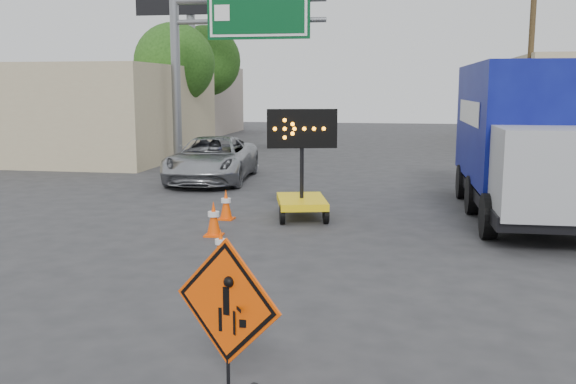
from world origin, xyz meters
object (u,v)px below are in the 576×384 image
(arrow_board, at_px, (302,194))
(box_truck, at_px, (522,148))
(pickup_truck, at_px, (212,159))
(construction_sign, at_px, (227,318))

(arrow_board, xyz_separation_m, box_truck, (5.14, 1.25, 1.07))
(pickup_truck, height_order, box_truck, box_truck)
(construction_sign, bearing_deg, box_truck, 90.61)
(construction_sign, height_order, arrow_board, arrow_board)
(pickup_truck, distance_m, box_truck, 10.02)
(pickup_truck, bearing_deg, arrow_board, -59.66)
(construction_sign, distance_m, pickup_truck, 15.32)
(construction_sign, relative_size, pickup_truck, 0.32)
(construction_sign, height_order, box_truck, box_truck)
(box_truck, bearing_deg, pickup_truck, 153.44)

